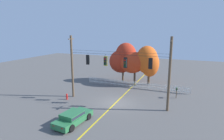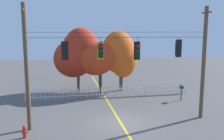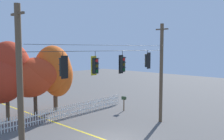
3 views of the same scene
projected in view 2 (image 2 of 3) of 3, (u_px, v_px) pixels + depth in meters
name	position (u px, v px, depth m)	size (l,w,h in m)	color
ground	(121.00, 123.00, 17.19)	(80.00, 80.00, 0.00)	#565451
lane_centerline_stripe	(121.00, 123.00, 17.19)	(0.16, 36.00, 0.01)	gold
signal_support_span	(121.00, 65.00, 16.54)	(12.35, 1.10, 8.01)	brown
traffic_signal_southbound_primary	(65.00, 50.00, 15.70)	(0.43, 0.38, 1.40)	black
traffic_signal_northbound_secondary	(101.00, 51.00, 16.15)	(0.43, 0.38, 1.44)	black
traffic_signal_northbound_primary	(137.00, 51.00, 16.62)	(0.43, 0.38, 1.52)	black
traffic_signal_eastbound_side	(178.00, 48.00, 17.12)	(0.43, 0.38, 1.37)	black
white_picket_fence	(111.00, 92.00, 23.73)	(15.76, 0.06, 1.07)	silver
autumn_maple_near_fence	(77.00, 55.00, 25.67)	(4.71, 3.69, 6.64)	brown
autumn_maple_mid	(99.00, 58.00, 25.28)	(4.58, 3.80, 5.23)	#473828
autumn_oak_far_east	(120.00, 55.00, 25.67)	(3.65, 3.34, 6.30)	brown
fire_hydrant	(25.00, 132.00, 14.76)	(0.38, 0.22, 0.77)	red
roadside_mailbox	(181.00, 88.00, 22.58)	(0.25, 0.44, 1.41)	brown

